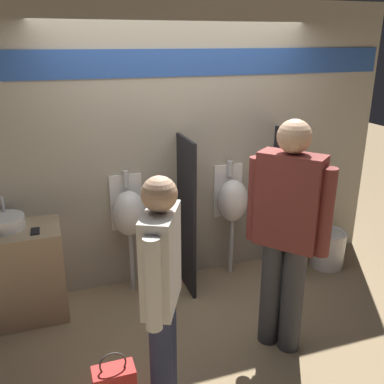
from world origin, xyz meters
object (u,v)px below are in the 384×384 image
(urinal_far, at_px, (232,201))
(toilet, at_px, (325,239))
(person_with_lanyard, at_px, (162,288))
(sink_basin, at_px, (4,223))
(person_in_vest, at_px, (287,230))
(cell_phone, at_px, (35,231))
(urinal_near_counter, at_px, (129,213))

(urinal_far, relative_size, toilet, 1.46)
(person_with_lanyard, bearing_deg, sink_basin, 61.52)
(urinal_far, bearing_deg, toilet, -8.65)
(person_in_vest, bearing_deg, urinal_far, -43.70)
(urinal_far, xyz_separation_m, person_in_vest, (-0.09, -1.19, 0.21))
(sink_basin, bearing_deg, urinal_far, 1.79)
(cell_phone, distance_m, person_in_vest, 2.04)
(urinal_near_counter, bearing_deg, person_in_vest, -50.99)
(toilet, bearing_deg, urinal_far, 171.35)
(urinal_far, bearing_deg, person_in_vest, -94.39)
(cell_phone, bearing_deg, person_with_lanyard, -59.07)
(toilet, bearing_deg, person_in_vest, -138.09)
(sink_basin, relative_size, urinal_near_counter, 0.28)
(sink_basin, xyz_separation_m, urinal_far, (2.12, 0.07, -0.09))
(person_with_lanyard, bearing_deg, urinal_near_counter, 23.33)
(toilet, relative_size, person_in_vest, 0.45)
(toilet, distance_m, person_in_vest, 1.70)
(urinal_far, height_order, person_in_vest, person_in_vest)
(cell_phone, bearing_deg, toilet, 1.14)
(sink_basin, distance_m, urinal_far, 2.13)
(sink_basin, height_order, urinal_far, urinal_far)
(person_in_vest, xyz_separation_m, person_with_lanyard, (-1.03, -0.29, -0.12))
(toilet, height_order, person_with_lanyard, person_with_lanyard)
(urinal_near_counter, bearing_deg, urinal_far, 0.00)
(cell_phone, distance_m, toilet, 2.98)
(cell_phone, height_order, urinal_far, urinal_far)
(urinal_near_counter, distance_m, urinal_far, 1.05)
(cell_phone, bearing_deg, urinal_far, 6.64)
(urinal_near_counter, bearing_deg, cell_phone, -165.15)
(urinal_near_counter, xyz_separation_m, toilet, (2.10, -0.16, -0.52))
(cell_phone, distance_m, urinal_near_counter, 0.85)
(sink_basin, xyz_separation_m, person_in_vest, (2.03, -1.12, 0.12))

